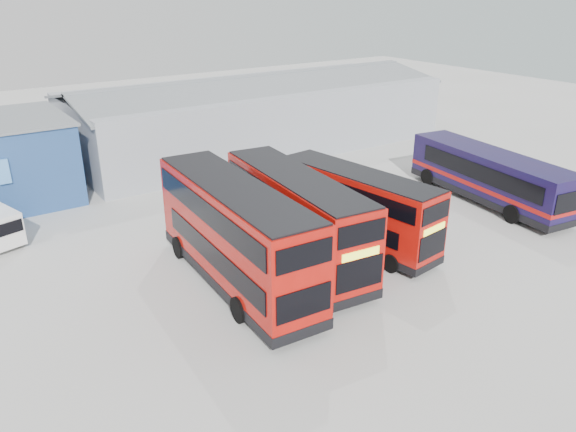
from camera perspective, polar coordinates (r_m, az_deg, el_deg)
The scene contains 6 objects.
ground_plane at distance 28.33m, azimuth 4.44°, elevation -4.13°, with size 120.00×120.00×0.00m, color #A7A6A1.
maintenance_shed at distance 47.40m, azimuth -3.06°, elevation 10.28°, with size 30.50×12.00×5.89m.
double_decker_left at distance 24.85m, azimuth -5.35°, elevation -2.09°, with size 3.39×11.42×4.77m.
double_decker_centre at distance 26.85m, azimuth 0.85°, elevation -0.39°, with size 3.60×10.76×4.47m.
double_decker_right at distance 29.02m, azimuth 6.97°, elevation 0.72°, with size 3.45×9.59×3.97m.
single_decker_blue at distance 36.97m, azimuth 19.72°, elevation 3.71°, with size 4.22×11.87×3.15m.
Camera 1 is at (-16.03, -19.58, 12.73)m, focal length 35.00 mm.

